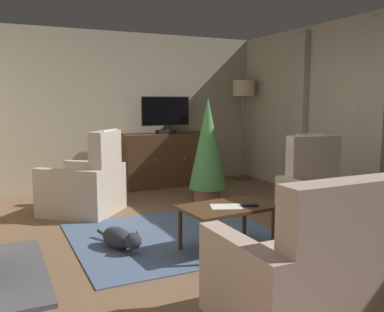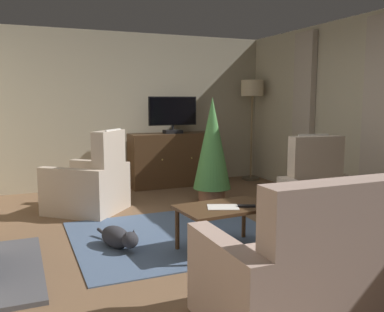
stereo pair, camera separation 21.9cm
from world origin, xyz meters
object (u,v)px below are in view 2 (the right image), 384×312
at_px(folded_newspaper, 223,207).
at_px(sofa_floral, 316,274).
at_px(tv_cabinet, 172,161).
at_px(tv_remote, 247,206).
at_px(potted_plant_tall_palm_by_window, 212,147).
at_px(cat, 118,237).
at_px(armchair_facing_sofa, 328,205).
at_px(television, 173,114).
at_px(coffee_table, 224,212).
at_px(armchair_beside_cabinet, 90,187).
at_px(floor_lamp, 252,97).

xyz_separation_m(folded_newspaper, sofa_floral, (-0.00, -1.39, -0.12)).
xyz_separation_m(tv_cabinet, sofa_floral, (-0.66, -4.64, -0.10)).
bearing_deg(tv_remote, folded_newspaper, 3.78).
relative_size(potted_plant_tall_palm_by_window, cat, 2.08).
relative_size(folded_newspaper, cat, 0.41).
bearing_deg(sofa_floral, tv_remote, 80.43).
distance_m(sofa_floral, armchair_facing_sofa, 2.00).
bearing_deg(television, potted_plant_tall_palm_by_window, -84.77).
xyz_separation_m(television, folded_newspaper, (-0.65, -3.19, -0.79)).
xyz_separation_m(coffee_table, tv_remote, (0.18, -0.12, 0.07)).
relative_size(television, tv_remote, 4.99).
bearing_deg(potted_plant_tall_palm_by_window, armchair_beside_cabinet, 174.31).
relative_size(tv_cabinet, potted_plant_tall_palm_by_window, 0.96).
distance_m(television, floor_lamp, 1.58).
relative_size(tv_cabinet, floor_lamp, 0.80).
relative_size(sofa_floral, armchair_facing_sofa, 1.34).
height_order(folded_newspaper, armchair_facing_sofa, armchair_facing_sofa).
relative_size(coffee_table, folded_newspaper, 3.15).
distance_m(tv_remote, floor_lamp, 3.97).
bearing_deg(cat, sofa_floral, -64.22).
bearing_deg(cat, armchair_beside_cabinet, 91.03).
relative_size(armchair_beside_cabinet, cat, 1.66).
distance_m(television, armchair_beside_cabinet, 2.17).
height_order(armchair_facing_sofa, floor_lamp, floor_lamp).
bearing_deg(floor_lamp, armchair_facing_sofa, -105.13).
height_order(potted_plant_tall_palm_by_window, floor_lamp, floor_lamp).
xyz_separation_m(tv_remote, armchair_beside_cabinet, (-1.17, 2.13, -0.13)).
distance_m(tv_cabinet, potted_plant_tall_palm_by_window, 1.43).
bearing_deg(sofa_floral, coffee_table, 88.52).
bearing_deg(tv_cabinet, sofa_floral, -98.04).
height_order(tv_cabinet, armchair_beside_cabinet, armchair_beside_cabinet).
relative_size(tv_cabinet, television, 1.73).
distance_m(tv_cabinet, floor_lamp, 1.90).
height_order(coffee_table, floor_lamp, floor_lamp).
distance_m(folded_newspaper, cat, 1.11).
xyz_separation_m(sofa_floral, potted_plant_tall_palm_by_window, (0.78, 3.27, 0.48)).
height_order(folded_newspaper, sofa_floral, sofa_floral).
xyz_separation_m(coffee_table, armchair_beside_cabinet, (-0.98, 2.01, -0.06)).
bearing_deg(coffee_table, cat, 153.74).
height_order(coffee_table, armchair_facing_sofa, armchair_facing_sofa).
bearing_deg(floor_lamp, tv_remote, -121.25).
distance_m(tv_cabinet, coffee_table, 3.27).
distance_m(folded_newspaper, sofa_floral, 1.40).
xyz_separation_m(television, cat, (-1.57, -2.68, -1.14)).
distance_m(cat, floor_lamp, 4.35).
distance_m(tv_cabinet, folded_newspaper, 3.31).
bearing_deg(armchair_facing_sofa, potted_plant_tall_palm_by_window, 108.04).
bearing_deg(folded_newspaper, tv_cabinet, 100.15).
height_order(tv_remote, potted_plant_tall_palm_by_window, potted_plant_tall_palm_by_window).
relative_size(folded_newspaper, potted_plant_tall_palm_by_window, 0.20).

